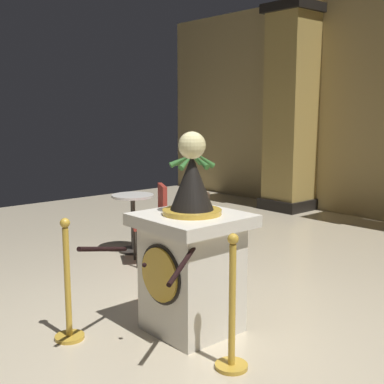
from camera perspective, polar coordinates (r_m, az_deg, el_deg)
name	(u,v)px	position (r m, az deg, el deg)	size (l,w,h in m)	color
ground_plane	(173,331)	(4.40, -2.20, -15.49)	(12.81, 12.81, 0.00)	beige
pedestal_clock	(192,257)	(4.20, -0.06, -7.43)	(0.81, 0.81, 1.68)	silver
stanchion_near	(68,298)	(4.25, -13.91, -11.59)	(0.24, 0.24, 1.01)	gold
stanchion_far	(232,323)	(3.70, 4.56, -14.57)	(0.24, 0.24, 1.00)	gold
velvet_rope	(144,254)	(3.78, -5.47, -6.99)	(0.96, 0.95, 0.22)	black
column_left	(291,110)	(9.50, 11.19, 9.10)	(0.88, 0.88, 3.71)	black
potted_palm_left	(193,201)	(8.30, 0.11, -1.02)	(0.80, 0.75, 1.21)	#4C3828
cafe_table	(133,216)	(6.61, -6.72, -2.68)	(0.55, 0.55, 0.76)	#332D28
cafe_chair_red	(155,217)	(6.08, -4.24, -2.83)	(0.54, 0.54, 0.96)	black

